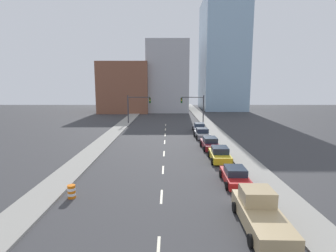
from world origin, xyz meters
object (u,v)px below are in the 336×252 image
pickup_truck_tan (261,213)px  sedan_silver (200,128)px  traffic_signal_right (197,105)px  traffic_barrel (72,191)px  sedan_yellow (220,154)px  sedan_maroon (211,144)px  sedan_gray (203,134)px  sedan_red (236,176)px  traffic_signal_left (136,105)px

pickup_truck_tan → sedan_silver: (0.14, 30.53, -0.14)m
traffic_signal_right → traffic_barrel: (-12.73, -35.93, -3.37)m
traffic_barrel → sedan_yellow: sedan_yellow is taller
sedan_maroon → traffic_barrel: bearing=-131.6°
sedan_yellow → sedan_maroon: sedan_yellow is taller
sedan_maroon → sedan_gray: bearing=89.6°
traffic_barrel → pickup_truck_tan: pickup_truck_tan is taller
sedan_maroon → sedan_silver: (0.09, 12.25, -0.01)m
traffic_signal_right → sedan_red: traffic_signal_right is taller
sedan_gray → traffic_signal_left: bearing=126.9°
traffic_signal_left → pickup_truck_tan: bearing=-73.2°
pickup_truck_tan → sedan_yellow: (0.25, 13.01, -0.11)m
traffic_signal_right → sedan_silver: bearing=-92.9°
traffic_signal_left → traffic_barrel: traffic_signal_left is taller
sedan_maroon → sedan_gray: size_ratio=1.07×
traffic_signal_left → sedan_silver: size_ratio=1.28×
pickup_truck_tan → sedan_maroon: pickup_truck_tan is taller
traffic_signal_left → sedan_red: 35.48m
traffic_signal_left → traffic_signal_right: (12.62, 0.00, 0.00)m
pickup_truck_tan → sedan_red: (0.26, 6.60, -0.18)m
sedan_red → sedan_gray: (-0.34, 18.38, 0.07)m
traffic_signal_right → sedan_yellow: (-0.36, -26.73, -3.14)m
sedan_yellow → traffic_barrel: bearing=-141.4°
traffic_signal_left → sedan_red: size_ratio=1.33×
traffic_barrel → pickup_truck_tan: bearing=-17.4°
traffic_barrel → sedan_maroon: sedan_maroon is taller
sedan_red → sedan_gray: bearing=92.6°
traffic_signal_right → pickup_truck_tan: size_ratio=1.00×
traffic_signal_right → traffic_barrel: traffic_signal_right is taller
traffic_barrel → sedan_gray: 24.36m
traffic_barrel → sedan_red: 12.69m
traffic_signal_right → traffic_barrel: size_ratio=6.16×
traffic_signal_right → sedan_maroon: size_ratio=1.23×
traffic_signal_right → traffic_barrel: bearing=-109.5°
sedan_yellow → sedan_gray: sedan_yellow is taller
traffic_barrel → traffic_signal_right: bearing=70.5°
pickup_truck_tan → sedan_maroon: 18.27m
sedan_red → sedan_silver: bearing=91.8°
traffic_signal_left → sedan_red: (12.27, -33.13, -3.21)m
sedan_yellow → sedan_maroon: bearing=94.1°
sedan_red → sedan_gray: 18.38m
traffic_barrel → sedan_maroon: bearing=49.9°
traffic_signal_right → sedan_silver: traffic_signal_right is taller
sedan_red → sedan_maroon: size_ratio=0.93×
traffic_barrel → sedan_gray: sedan_gray is taller
sedan_maroon → sedan_silver: sedan_maroon is taller
sedan_yellow → sedan_silver: 17.52m
traffic_signal_right → pickup_truck_tan: 39.86m
traffic_signal_left → pickup_truck_tan: (12.02, -39.74, -3.03)m
pickup_truck_tan → traffic_barrel: bearing=164.1°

